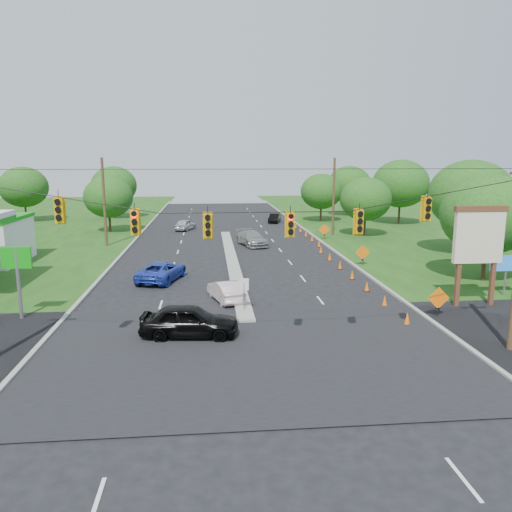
{
  "coord_description": "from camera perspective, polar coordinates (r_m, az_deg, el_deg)",
  "views": [
    {
      "loc": [
        -1.95,
        -21.89,
        8.79
      ],
      "look_at": [
        0.97,
        8.87,
        2.8
      ],
      "focal_mm": 35.0,
      "sensor_mm": 36.0,
      "label": 1
    }
  ],
  "objects": [
    {
      "name": "cone_3",
      "position": [
        37.89,
        10.93,
        -2.1
      ],
      "size": [
        0.32,
        0.32,
        0.7
      ],
      "primitive_type": "cone",
      "color": "#FF6108",
      "rests_on": "ground"
    },
    {
      "name": "black_sedan",
      "position": [
        25.43,
        -7.62,
        -7.36
      ],
      "size": [
        5.06,
        2.43,
        1.67
      ],
      "primitive_type": "imported",
      "rotation": [
        0.0,
        0.0,
        1.47
      ],
      "color": "black",
      "rests_on": "ground"
    },
    {
      "name": "tree_12",
      "position": [
        71.82,
        7.47,
        7.32
      ],
      "size": [
        5.88,
        5.88,
        6.86
      ],
      "color": "black",
      "rests_on": "ground"
    },
    {
      "name": "cone_7",
      "position": [
        51.33,
        7.22,
        1.42
      ],
      "size": [
        0.32,
        0.32,
        0.7
      ],
      "primitive_type": "cone",
      "color": "#FF6108",
      "rests_on": "ground"
    },
    {
      "name": "cone_12",
      "position": [
        68.34,
        4.03,
        3.85
      ],
      "size": [
        0.32,
        0.32,
        0.7
      ],
      "primitive_type": "cone",
      "color": "#FF6108",
      "rests_on": "ground"
    },
    {
      "name": "cone_11",
      "position": [
        64.92,
        4.54,
        3.47
      ],
      "size": [
        0.32,
        0.32,
        0.7
      ],
      "primitive_type": "cone",
      "color": "#FF6108",
      "rests_on": "ground"
    },
    {
      "name": "tree_7",
      "position": [
        39.51,
        25.01,
        4.38
      ],
      "size": [
        6.72,
        6.72,
        7.84
      ],
      "color": "black",
      "rests_on": "ground"
    },
    {
      "name": "tree_5",
      "position": [
        63.21,
        -16.51,
        6.48
      ],
      "size": [
        5.88,
        5.88,
        6.86
      ],
      "color": "black",
      "rests_on": "ground"
    },
    {
      "name": "utility_pole_far_right",
      "position": [
        58.85,
        8.86,
        6.66
      ],
      "size": [
        0.28,
        0.28,
        9.0
      ],
      "primitive_type": "cylinder",
      "color": "#422D1C",
      "rests_on": "ground"
    },
    {
      "name": "utility_pole_far_left",
      "position": [
        53.12,
        -16.96,
        5.87
      ],
      "size": [
        0.28,
        0.28,
        9.0
      ],
      "primitive_type": "cylinder",
      "color": "#422D1C",
      "rests_on": "ground"
    },
    {
      "name": "tree_8",
      "position": [
        50.1,
        23.3,
        6.41
      ],
      "size": [
        7.56,
        7.56,
        8.82
      ],
      "color": "black",
      "rests_on": "ground"
    },
    {
      "name": "tree_10",
      "position": [
        70.89,
        16.21,
        7.94
      ],
      "size": [
        7.56,
        7.56,
        8.82
      ],
      "color": "black",
      "rests_on": "ground"
    },
    {
      "name": "tree_9",
      "position": [
        58.87,
        12.42,
        6.38
      ],
      "size": [
        5.88,
        5.88,
        6.86
      ],
      "color": "black",
      "rests_on": "ground"
    },
    {
      "name": "tree_6",
      "position": [
        78.25,
        -15.92,
        7.75
      ],
      "size": [
        6.72,
        6.72,
        7.84
      ],
      "color": "black",
      "rests_on": "ground"
    },
    {
      "name": "work_sign_2",
      "position": [
        55.91,
        7.82,
        2.95
      ],
      "size": [
        1.27,
        0.58,
        1.37
      ],
      "color": "black",
      "rests_on": "ground"
    },
    {
      "name": "curb_left",
      "position": [
        53.25,
        -14.16,
        1.13
      ],
      "size": [
        0.25,
        110.0,
        0.16
      ],
      "primitive_type": "cube",
      "color": "gray",
      "rests_on": "ground"
    },
    {
      "name": "work_sign_0",
      "position": [
        29.87,
        20.13,
        -4.65
      ],
      "size": [
        1.27,
        0.58,
        1.37
      ],
      "color": "black",
      "rests_on": "ground"
    },
    {
      "name": "cone_5",
      "position": [
        44.49,
        8.42,
        -0.08
      ],
      "size": [
        0.32,
        0.32,
        0.7
      ],
      "primitive_type": "cone",
      "color": "#FF6108",
      "rests_on": "ground"
    },
    {
      "name": "median_sign",
      "position": [
        28.9,
        -1.38,
        -3.72
      ],
      "size": [
        0.55,
        0.06,
        2.05
      ],
      "color": "gray",
      "rests_on": "ground"
    },
    {
      "name": "tree_11",
      "position": [
        80.05,
        10.6,
        8.04
      ],
      "size": [
        6.72,
        6.72,
        7.84
      ],
      "color": "black",
      "rests_on": "ground"
    },
    {
      "name": "cone_6",
      "position": [
        47.84,
        7.43,
        0.72
      ],
      "size": [
        0.32,
        0.32,
        0.7
      ],
      "primitive_type": "cone",
      "color": "#FF6108",
      "rests_on": "ground"
    },
    {
      "name": "tree_4",
      "position": [
        78.44,
        -25.03,
        7.15
      ],
      "size": [
        6.72,
        6.72,
        7.84
      ],
      "color": "black",
      "rests_on": "ground"
    },
    {
      "name": "cone_10",
      "position": [
        61.5,
        5.1,
        3.04
      ],
      "size": [
        0.32,
        0.32,
        0.7
      ],
      "primitive_type": "cone",
      "color": "#FF6108",
      "rests_on": "ground"
    },
    {
      "name": "silver_car_far",
      "position": [
        51.74,
        -0.49,
        2.04
      ],
      "size": [
        3.41,
        5.6,
        1.52
      ],
      "primitive_type": "imported",
      "rotation": [
        0.0,
        0.0,
        0.26
      ],
      "color": "gray",
      "rests_on": "ground"
    },
    {
      "name": "curb_right",
      "position": [
        53.99,
        7.55,
        1.51
      ],
      "size": [
        0.25,
        110.0,
        0.16
      ],
      "primitive_type": "cube",
      "color": "gray",
      "rests_on": "ground"
    },
    {
      "name": "pylon_sign",
      "position": [
        32.81,
        24.38,
        1.59
      ],
      "size": [
        5.9,
        2.3,
        6.12
      ],
      "color": "#59331E",
      "rests_on": "ground"
    },
    {
      "name": "cone_4",
      "position": [
        41.17,
        9.58,
        -1.01
      ],
      "size": [
        0.32,
        0.32,
        0.7
      ],
      "primitive_type": "cone",
      "color": "#FF6108",
      "rests_on": "ground"
    },
    {
      "name": "cone_9",
      "position": [
        58.1,
        5.72,
        2.56
      ],
      "size": [
        0.32,
        0.32,
        0.7
      ],
      "primitive_type": "cone",
      "color": "#FF6108",
      "rests_on": "ground"
    },
    {
      "name": "blue_pickup",
      "position": [
        37.36,
        -10.74,
        -1.69
      ],
      "size": [
        3.81,
        5.7,
        1.45
      ],
      "primitive_type": "imported",
      "rotation": [
        0.0,
        0.0,
        2.85
      ],
      "color": "#243CAF",
      "rests_on": "ground"
    },
    {
      "name": "cross_street",
      "position": [
        23.67,
        -0.31,
        -10.83
      ],
      "size": [
        160.0,
        14.0,
        0.02
      ],
      "primitive_type": "cube",
      "color": "black",
      "rests_on": "ground"
    },
    {
      "name": "cone_0",
      "position": [
        28.33,
        16.89,
        -6.85
      ],
      "size": [
        0.32,
        0.32,
        0.7
      ],
      "primitive_type": "cone",
      "color": "#FF6108",
      "rests_on": "ground"
    },
    {
      "name": "work_sign_1",
      "position": [
        42.58,
        12.09,
        0.31
      ],
      "size": [
        1.27,
        0.58,
        1.37
      ],
      "color": "black",
      "rests_on": "ground"
    },
    {
      "name": "ground",
      "position": [
        23.67,
        -0.31,
        -10.83
      ],
      "size": [
        160.0,
        160.0,
        0.0
      ],
      "primitive_type": "plane",
      "color": "black",
      "rests_on": "ground"
    },
    {
      "name": "dark_car_receding",
      "position": [
        70.86,
        2.14,
        4.35
      ],
      "size": [
        2.34,
        4.04,
        1.26
      ],
      "primitive_type": "imported",
      "rotation": [
        0.0,
        0.0,
        -0.28
      ],
      "color": "black",
      "rests_on": "ground"
    },
    {
      "name": "white_sedan",
      "position": [
        31.59,
        -3.48,
        -3.98
      ],
      "size": [
        2.41,
        4.17,
        1.3
      ],
      "primitive_type": "imported",
      "rotation": [
        0.0,
        0.0,
        3.42
      ],
      "color": "silver",
      "rests_on": "ground"
    },
    {
      "name": "signal_span",
      "position": [
        21.32,
        -0.22,
        0.65
      ],
      "size": [
        25.6,
        0.32,
        9.0
      ],
      "color": "#422D1C",
      "rests_on": "ground"
    },
    {
      "name": "silver_car_oncoming",
      "position": [
        63.81,
        -8.09,
        3.57
      ],
      "size": [
        2.94,
        4.36,
        1.38
      ],
      "primitive_type": "imported",
      "rotation": [
        0.0,
        0.0,
        2.78
      ],
      "color": "#AEAEAE",
      "rests_on": "ground"
    },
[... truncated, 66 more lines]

